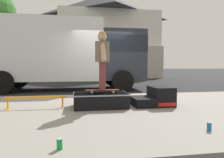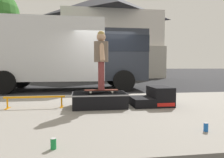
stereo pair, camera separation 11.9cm
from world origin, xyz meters
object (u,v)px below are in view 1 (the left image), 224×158
(skate_box, at_px, (100,99))
(grind_rail, at_px, (36,99))
(skateboard, at_px, (102,90))
(skater_kid, at_px, (102,55))
(soda_can, at_px, (209,127))
(box_truck, at_px, (67,52))
(kicker_ramp, at_px, (155,98))
(soda_can_b, at_px, (60,144))

(skate_box, relative_size, grind_rail, 0.91)
(skate_box, height_order, skateboard, skateboard)
(skateboard, relative_size, skater_kid, 0.58)
(soda_can, bearing_deg, skateboard, 122.55)
(soda_can, relative_size, box_truck, 0.02)
(grind_rail, relative_size, skateboard, 1.72)
(skate_box, height_order, kicker_ramp, kicker_ramp)
(skateboard, distance_m, box_truck, 5.12)
(skate_box, height_order, skater_kid, skater_kid)
(kicker_ramp, distance_m, skateboard, 1.30)
(kicker_ramp, height_order, box_truck, box_truck)
(skate_box, xyz_separation_m, skateboard, (0.05, 0.02, 0.21))
(kicker_ramp, xyz_separation_m, skateboard, (-1.29, 0.02, 0.20))
(kicker_ramp, bearing_deg, grind_rail, 177.58)
(skateboard, xyz_separation_m, skater_kid, (0.00, -0.00, 0.81))
(grind_rail, relative_size, box_truck, 0.20)
(kicker_ramp, bearing_deg, skate_box, 179.98)
(skateboard, height_order, soda_can_b, skateboard)
(skate_box, distance_m, box_truck, 5.19)
(skate_box, xyz_separation_m, grind_rail, (-1.46, 0.12, 0.02))
(soda_can_b, bearing_deg, box_truck, 91.85)
(kicker_ramp, xyz_separation_m, skater_kid, (-1.29, 0.02, 1.01))
(soda_can, height_order, soda_can_b, same)
(kicker_ramp, bearing_deg, soda_can_b, -130.63)
(kicker_ramp, distance_m, soda_can_b, 3.19)
(skater_kid, bearing_deg, box_truck, 101.88)
(grind_rail, relative_size, skater_kid, 0.99)
(grind_rail, xyz_separation_m, soda_can, (2.85, -2.19, -0.14))
(skate_box, relative_size, soda_can_b, 9.80)
(soda_can_b, relative_size, box_truck, 0.02)
(skate_box, bearing_deg, grind_rail, 175.40)
(kicker_ramp, bearing_deg, box_truck, 115.27)
(skateboard, xyz_separation_m, soda_can_b, (-0.79, -2.44, -0.33))
(skate_box, bearing_deg, skater_kid, 24.23)
(kicker_ramp, bearing_deg, skater_kid, 179.00)
(kicker_ramp, xyz_separation_m, soda_can_b, (-2.08, -2.42, -0.12))
(skateboard, distance_m, skater_kid, 0.81)
(skate_box, height_order, soda_can, skate_box)
(box_truck, bearing_deg, kicker_ramp, -64.73)
(skate_box, bearing_deg, box_truck, 101.28)
(skate_box, distance_m, skateboard, 0.22)
(soda_can_b, bearing_deg, grind_rail, 105.91)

